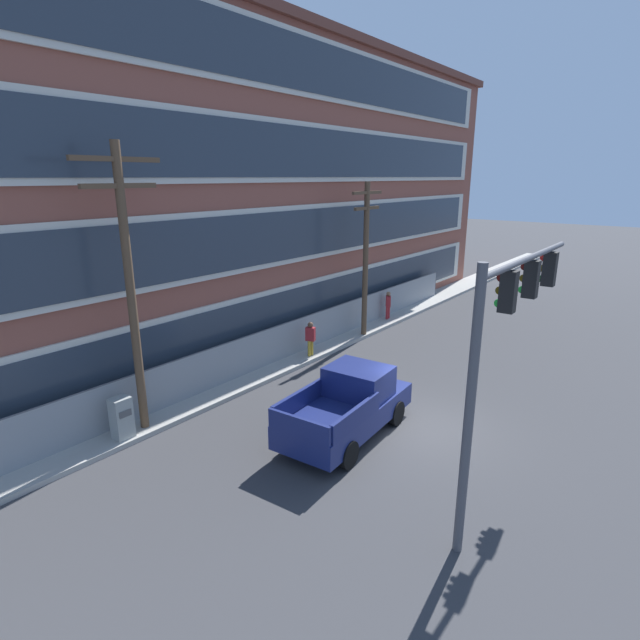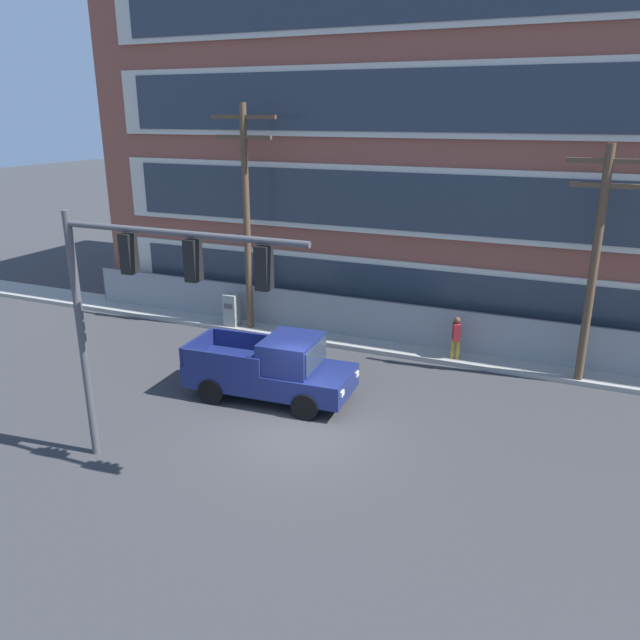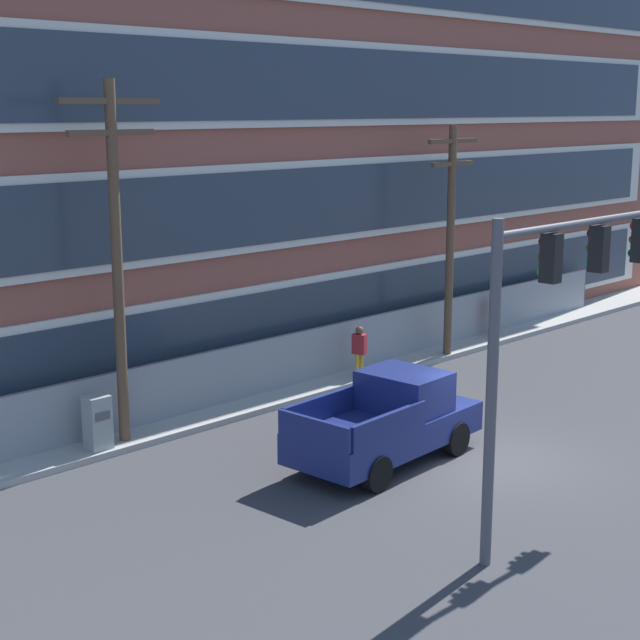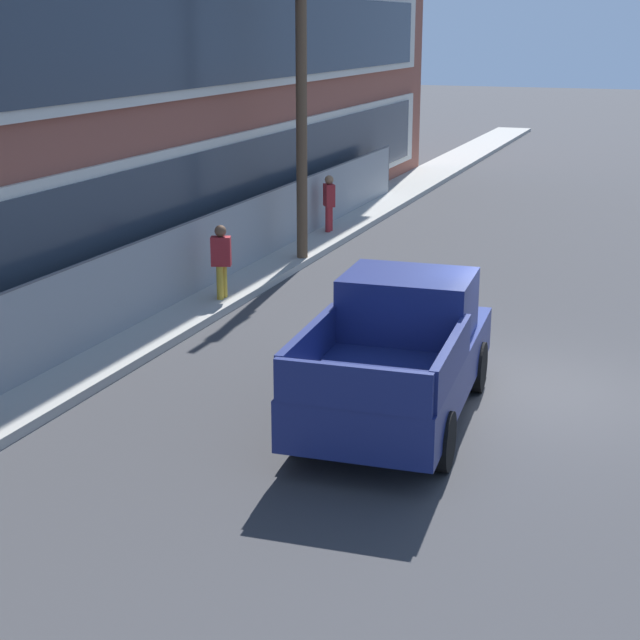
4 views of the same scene
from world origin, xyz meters
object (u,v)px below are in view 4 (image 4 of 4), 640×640
(utility_pole_midblock, at_px, (301,88))
(pedestrian_by_fence, at_px, (221,260))
(pickup_truck_navy, at_px, (399,355))
(pedestrian_near_cabinet, at_px, (329,202))

(utility_pole_midblock, xyz_separation_m, pedestrian_by_fence, (-4.03, 0.17, -3.19))
(utility_pole_midblock, distance_m, pedestrian_by_fence, 5.15)
(pickup_truck_navy, xyz_separation_m, utility_pole_midblock, (8.49, 4.90, 3.21))
(utility_pole_midblock, relative_size, pedestrian_near_cabinet, 4.44)
(pedestrian_near_cabinet, bearing_deg, utility_pole_midblock, -171.44)
(pedestrian_near_cabinet, relative_size, pedestrian_by_fence, 1.00)
(pickup_truck_navy, distance_m, utility_pole_midblock, 10.32)
(utility_pole_midblock, bearing_deg, pickup_truck_navy, -150.01)
(pedestrian_near_cabinet, distance_m, pedestrian_by_fence, 7.21)
(pickup_truck_navy, relative_size, pedestrian_by_fence, 3.07)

